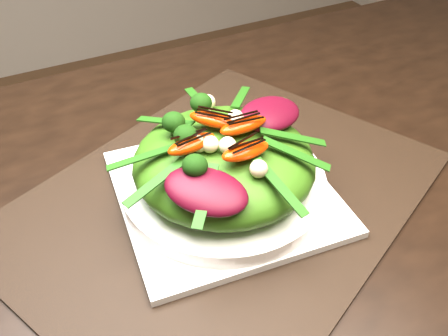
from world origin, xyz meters
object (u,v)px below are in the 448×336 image
orange_segment (211,127)px  plate_base (224,192)px  placemat (224,196)px  lettuce_mound (224,162)px  dining_table (229,230)px  salad_bowl (224,183)px

orange_segment → plate_base: bearing=-56.4°
placemat → lettuce_mound: 0.05m
lettuce_mound → orange_segment: orange_segment is taller
dining_table → placemat: 0.04m
dining_table → salad_bowl: 0.06m
salad_bowl → orange_segment: (-0.01, 0.01, 0.08)m
placemat → orange_segment: bearing=123.6°
placemat → plate_base: 0.01m
placemat → plate_base: size_ratio=2.06×
lettuce_mound → orange_segment: (-0.01, 0.01, 0.04)m
placemat → orange_segment: orange_segment is taller
plate_base → salad_bowl: 0.01m
dining_table → orange_segment: size_ratio=27.50×
placemat → lettuce_mound: bearing=26.6°
plate_base → placemat: bearing=-90.0°
plate_base → lettuce_mound: (0.00, -0.00, 0.05)m
dining_table → placemat: dining_table is taller
placemat → salad_bowl: salad_bowl is taller
dining_table → orange_segment: 0.13m
lettuce_mound → orange_segment: 0.05m
placemat → plate_base: plate_base is taller
dining_table → salad_bowl: bearing=70.9°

